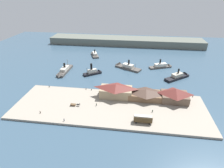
# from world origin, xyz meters

# --- Properties ---
(ground_plane) EXTENTS (320.00, 320.00, 0.00)m
(ground_plane) POSITION_xyz_m (0.00, 0.00, 0.00)
(ground_plane) COLOR #385166
(quay_promenade) EXTENTS (110.00, 36.00, 1.20)m
(quay_promenade) POSITION_xyz_m (0.00, -22.00, 0.60)
(quay_promenade) COLOR #9E9384
(quay_promenade) RESTS_ON ground
(seawall_edge) EXTENTS (110.00, 0.80, 1.00)m
(seawall_edge) POSITION_xyz_m (0.00, -3.60, 0.50)
(seawall_edge) COLOR gray
(seawall_edge) RESTS_ON ground
(ferry_shed_customs_shed) EXTENTS (19.96, 10.52, 8.45)m
(ferry_shed_customs_shed) POSITION_xyz_m (2.42, -10.80, 5.49)
(ferry_shed_customs_shed) COLOR #998466
(ferry_shed_customs_shed) RESTS_ON quay_promenade
(ferry_shed_central_terminal) EXTENTS (21.43, 10.69, 6.20)m
(ferry_shed_central_terminal) POSITION_xyz_m (20.77, -10.81, 4.35)
(ferry_shed_central_terminal) COLOR brown
(ferry_shed_central_terminal) RESTS_ON quay_promenade
(ferry_shed_east_terminal) EXTENTS (15.65, 11.25, 8.37)m
(ferry_shed_east_terminal) POSITION_xyz_m (37.66, -11.13, 5.46)
(ferry_shed_east_terminal) COLOR brown
(ferry_shed_east_terminal) RESTS_ON quay_promenade
(street_tram) EXTENTS (9.26, 2.74, 4.27)m
(street_tram) POSITION_xyz_m (18.78, -33.78, 3.69)
(street_tram) COLOR #4C381E
(street_tram) RESTS_ON quay_promenade
(horse_cart) EXTENTS (5.88, 1.51, 1.87)m
(horse_cart) POSITION_xyz_m (-19.78, -24.21, 2.12)
(horse_cart) COLOR brown
(horse_cart) RESTS_ON quay_promenade
(pedestrian_standing_center) EXTENTS (0.44, 0.44, 1.78)m
(pedestrian_standing_center) POSITION_xyz_m (24.24, -24.28, 2.01)
(pedestrian_standing_center) COLOR #3D4C42
(pedestrian_standing_center) RESTS_ON quay_promenade
(pedestrian_by_tram) EXTENTS (0.42, 0.42, 1.68)m
(pedestrian_by_tram) POSITION_xyz_m (-21.06, -37.96, 1.97)
(pedestrian_by_tram) COLOR #33384C
(pedestrian_by_tram) RESTS_ON quay_promenade
(pedestrian_near_cart) EXTENTS (0.44, 0.44, 1.77)m
(pedestrian_near_cart) POSITION_xyz_m (-7.51, -22.37, 2.01)
(pedestrian_near_cart) COLOR #3D4C42
(pedestrian_near_cart) RESTS_ON quay_promenade
(pedestrian_near_east_shed) EXTENTS (0.40, 0.40, 1.62)m
(pedestrian_near_east_shed) POSITION_xyz_m (-36.22, -33.53, 1.94)
(pedestrian_near_east_shed) COLOR #4C3D33
(pedestrian_near_east_shed) RESTS_ON quay_promenade
(mooring_post_center_east) EXTENTS (0.44, 0.44, 0.90)m
(mooring_post_center_east) POSITION_xyz_m (-44.11, -5.20, 1.65)
(mooring_post_center_east) COLOR black
(mooring_post_center_east) RESTS_ON quay_promenade
(mooring_post_west) EXTENTS (0.44, 0.44, 0.90)m
(mooring_post_west) POSITION_xyz_m (-18.31, -4.96, 1.65)
(mooring_post_west) COLOR black
(mooring_post_west) RESTS_ON quay_promenade
(mooring_post_center_west) EXTENTS (0.44, 0.44, 0.90)m
(mooring_post_center_west) POSITION_xyz_m (-14.50, -5.45, 1.65)
(mooring_post_center_west) COLOR black
(mooring_post_center_west) RESTS_ON quay_promenade
(mooring_post_east) EXTENTS (0.44, 0.44, 0.90)m
(mooring_post_east) POSITION_xyz_m (50.05, -5.24, 1.65)
(mooring_post_east) COLOR black
(mooring_post_east) RESTS_ON quay_promenade
(ferry_approaching_east) EXTENTS (11.21, 17.86, 8.65)m
(ferry_approaching_east) POSITION_xyz_m (-28.42, 66.14, 1.28)
(ferry_approaching_east) COLOR #514C47
(ferry_approaching_east) RESTS_ON ground
(ferry_near_quay) EXTENTS (21.29, 11.97, 9.29)m
(ferry_near_quay) POSITION_xyz_m (36.78, 43.15, 1.41)
(ferry_near_quay) COLOR #514C47
(ferry_near_quay) RESTS_ON ground
(ferry_moored_east) EXTENTS (15.26, 12.63, 10.48)m
(ferry_moored_east) POSITION_xyz_m (-19.07, 22.26, 1.70)
(ferry_moored_east) COLOR black
(ferry_moored_east) RESTS_ON ground
(ferry_outer_harbor) EXTENTS (6.24, 24.52, 9.87)m
(ferry_outer_harbor) POSITION_xyz_m (-43.62, 20.54, 1.48)
(ferry_outer_harbor) COLOR #514C47
(ferry_outer_harbor) RESTS_ON ground
(ferry_approaching_west) EXTENTS (24.54, 17.08, 10.23)m
(ferry_approaching_west) POSITION_xyz_m (4.51, 38.03, 1.30)
(ferry_approaching_west) COLOR #514C47
(ferry_approaching_west) RESTS_ON ground
(ferry_mid_harbor) EXTENTS (21.45, 18.47, 9.45)m
(ferry_mid_harbor) POSITION_xyz_m (47.24, 24.07, 1.47)
(ferry_mid_harbor) COLOR black
(ferry_mid_harbor) RESTS_ON ground
(far_headland) EXTENTS (180.00, 24.00, 8.00)m
(far_headland) POSITION_xyz_m (0.00, 110.00, 4.00)
(far_headland) COLOR #60665B
(far_headland) RESTS_ON ground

